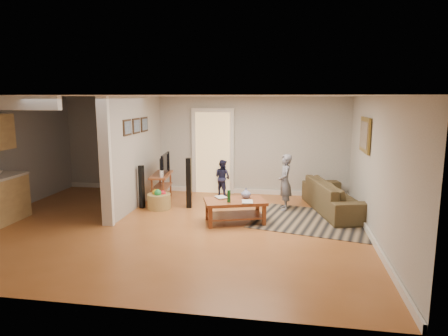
{
  "coord_description": "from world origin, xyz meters",
  "views": [
    {
      "loc": [
        2.26,
        -7.13,
        2.47
      ],
      "look_at": [
        0.99,
        0.51,
        1.1
      ],
      "focal_mm": 32.0,
      "sensor_mm": 36.0,
      "label": 1
    }
  ],
  "objects_px": {
    "coffee_table": "(236,205)",
    "toy_basket": "(159,200)",
    "tv_console": "(162,176)",
    "toddler": "(222,195)",
    "speaker_left": "(142,187)",
    "speaker_right": "(189,183)",
    "child": "(284,210)",
    "sofa": "(336,212)"
  },
  "relations": [
    {
      "from": "coffee_table",
      "to": "toy_basket",
      "type": "distance_m",
      "value": 1.97
    },
    {
      "from": "tv_console",
      "to": "toddler",
      "type": "bearing_deg",
      "value": 25.71
    },
    {
      "from": "speaker_left",
      "to": "speaker_right",
      "type": "bearing_deg",
      "value": 27.56
    },
    {
      "from": "speaker_left",
      "to": "coffee_table",
      "type": "bearing_deg",
      "value": -0.81
    },
    {
      "from": "coffee_table",
      "to": "child",
      "type": "xyz_separation_m",
      "value": [
        0.95,
        1.09,
        -0.36
      ]
    },
    {
      "from": "coffee_table",
      "to": "speaker_left",
      "type": "distance_m",
      "value": 2.35
    },
    {
      "from": "coffee_table",
      "to": "child",
      "type": "bearing_deg",
      "value": 48.91
    },
    {
      "from": "child",
      "to": "speaker_left",
      "type": "bearing_deg",
      "value": -89.87
    },
    {
      "from": "tv_console",
      "to": "speaker_left",
      "type": "xyz_separation_m",
      "value": [
        -0.26,
        -0.65,
        -0.12
      ]
    },
    {
      "from": "speaker_right",
      "to": "toddler",
      "type": "height_order",
      "value": "speaker_right"
    },
    {
      "from": "sofa",
      "to": "speaker_right",
      "type": "xyz_separation_m",
      "value": [
        -3.26,
        -0.22,
        0.57
      ]
    },
    {
      "from": "sofa",
      "to": "toddler",
      "type": "xyz_separation_m",
      "value": [
        -2.71,
        1.08,
        0.0
      ]
    },
    {
      "from": "sofa",
      "to": "speaker_left",
      "type": "xyz_separation_m",
      "value": [
        -4.3,
        -0.42,
        0.49
      ]
    },
    {
      "from": "toy_basket",
      "to": "sofa",
      "type": "bearing_deg",
      "value": 6.12
    },
    {
      "from": "toy_basket",
      "to": "speaker_right",
      "type": "bearing_deg",
      "value": 17.3
    },
    {
      "from": "tv_console",
      "to": "toy_basket",
      "type": "height_order",
      "value": "tv_console"
    },
    {
      "from": "coffee_table",
      "to": "speaker_left",
      "type": "relative_size",
      "value": 1.38
    },
    {
      "from": "speaker_right",
      "to": "child",
      "type": "height_order",
      "value": "speaker_right"
    },
    {
      "from": "sofa",
      "to": "child",
      "type": "height_order",
      "value": "child"
    },
    {
      "from": "coffee_table",
      "to": "toy_basket",
      "type": "xyz_separation_m",
      "value": [
        -1.83,
        0.7,
        -0.17
      ]
    },
    {
      "from": "speaker_right",
      "to": "toy_basket",
      "type": "height_order",
      "value": "speaker_right"
    },
    {
      "from": "speaker_left",
      "to": "toy_basket",
      "type": "height_order",
      "value": "speaker_left"
    },
    {
      "from": "tv_console",
      "to": "speaker_right",
      "type": "distance_m",
      "value": 0.9
    },
    {
      "from": "sofa",
      "to": "toddler",
      "type": "distance_m",
      "value": 2.92
    },
    {
      "from": "coffee_table",
      "to": "child",
      "type": "relative_size",
      "value": 1.08
    },
    {
      "from": "tv_console",
      "to": "toy_basket",
      "type": "xyz_separation_m",
      "value": [
        0.14,
        -0.65,
        -0.42
      ]
    },
    {
      "from": "speaker_left",
      "to": "speaker_right",
      "type": "height_order",
      "value": "speaker_right"
    },
    {
      "from": "coffee_table",
      "to": "toddler",
      "type": "relative_size",
      "value": 1.47
    },
    {
      "from": "speaker_left",
      "to": "sofa",
      "type": "bearing_deg",
      "value": 22.27
    },
    {
      "from": "speaker_right",
      "to": "child",
      "type": "relative_size",
      "value": 0.91
    },
    {
      "from": "tv_console",
      "to": "sofa",
      "type": "bearing_deg",
      "value": -10.18
    },
    {
      "from": "child",
      "to": "toddler",
      "type": "bearing_deg",
      "value": -131.8
    },
    {
      "from": "sofa",
      "to": "child",
      "type": "relative_size",
      "value": 1.84
    },
    {
      "from": "child",
      "to": "sofa",
      "type": "bearing_deg",
      "value": 85.03
    },
    {
      "from": "tv_console",
      "to": "toddler",
      "type": "relative_size",
      "value": 1.2
    },
    {
      "from": "tv_console",
      "to": "child",
      "type": "relative_size",
      "value": 0.88
    },
    {
      "from": "speaker_right",
      "to": "toddler",
      "type": "relative_size",
      "value": 1.24
    },
    {
      "from": "sofa",
      "to": "speaker_left",
      "type": "distance_m",
      "value": 4.35
    },
    {
      "from": "coffee_table",
      "to": "tv_console",
      "type": "height_order",
      "value": "tv_console"
    },
    {
      "from": "toddler",
      "to": "child",
      "type": "bearing_deg",
      "value": 177.22
    },
    {
      "from": "child",
      "to": "speaker_right",
      "type": "bearing_deg",
      "value": -91.84
    },
    {
      "from": "coffee_table",
      "to": "tv_console",
      "type": "distance_m",
      "value": 2.41
    }
  ]
}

